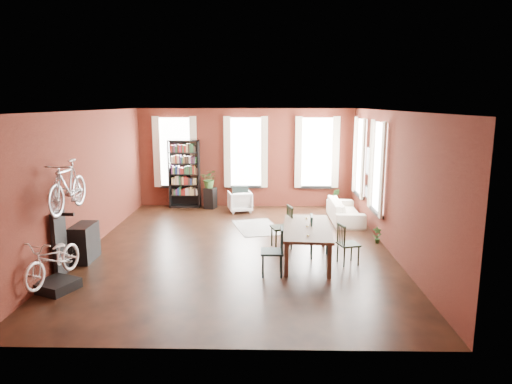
{
  "coord_description": "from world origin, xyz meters",
  "views": [
    {
      "loc": [
        0.63,
        -10.3,
        3.37
      ],
      "look_at": [
        0.41,
        0.6,
        1.24
      ],
      "focal_mm": 32.0,
      "sensor_mm": 36.0,
      "label": 1
    }
  ],
  "objects_px": {
    "white_armchair": "(240,200)",
    "cream_sofa": "(345,207)",
    "dining_table": "(307,244)",
    "dining_chair_a": "(272,252)",
    "bike_trainer": "(57,285)",
    "dining_chair_c": "(348,244)",
    "dining_chair_d": "(320,237)",
    "plant_stand": "(210,198)",
    "dining_chair_b": "(282,227)",
    "bookshelf": "(184,174)",
    "console_table": "(85,242)",
    "bicycle_floor": "(52,239)"
  },
  "relations": [
    {
      "from": "dining_chair_a",
      "to": "dining_chair_d",
      "type": "distance_m",
      "value": 1.52
    },
    {
      "from": "plant_stand",
      "to": "cream_sofa",
      "type": "bearing_deg",
      "value": -20.42
    },
    {
      "from": "white_armchair",
      "to": "dining_chair_b",
      "type": "bearing_deg",
      "value": 94.44
    },
    {
      "from": "dining_chair_d",
      "to": "plant_stand",
      "type": "height_order",
      "value": "dining_chair_d"
    },
    {
      "from": "dining_chair_a",
      "to": "console_table",
      "type": "bearing_deg",
      "value": -101.35
    },
    {
      "from": "bike_trainer",
      "to": "plant_stand",
      "type": "bearing_deg",
      "value": 73.04
    },
    {
      "from": "dining_chair_a",
      "to": "cream_sofa",
      "type": "bearing_deg",
      "value": 152.58
    },
    {
      "from": "dining_chair_a",
      "to": "console_table",
      "type": "height_order",
      "value": "dining_chair_a"
    },
    {
      "from": "dining_chair_b",
      "to": "bike_trainer",
      "type": "height_order",
      "value": "dining_chair_b"
    },
    {
      "from": "white_armchair",
      "to": "cream_sofa",
      "type": "height_order",
      "value": "cream_sofa"
    },
    {
      "from": "console_table",
      "to": "bicycle_floor",
      "type": "relative_size",
      "value": 0.51
    },
    {
      "from": "cream_sofa",
      "to": "dining_chair_c",
      "type": "bearing_deg",
      "value": 171.29
    },
    {
      "from": "dining_chair_b",
      "to": "cream_sofa",
      "type": "bearing_deg",
      "value": 128.39
    },
    {
      "from": "bookshelf",
      "to": "plant_stand",
      "type": "distance_m",
      "value": 1.16
    },
    {
      "from": "dining_chair_d",
      "to": "dining_chair_b",
      "type": "bearing_deg",
      "value": 54.83
    },
    {
      "from": "cream_sofa",
      "to": "console_table",
      "type": "height_order",
      "value": "cream_sofa"
    },
    {
      "from": "dining_chair_c",
      "to": "white_armchair",
      "type": "bearing_deg",
      "value": 12.45
    },
    {
      "from": "bookshelf",
      "to": "bicycle_floor",
      "type": "xyz_separation_m",
      "value": [
        -1.2,
        -6.8,
        -0.13
      ]
    },
    {
      "from": "dining_chair_d",
      "to": "console_table",
      "type": "bearing_deg",
      "value": 96.74
    },
    {
      "from": "dining_chair_c",
      "to": "white_armchair",
      "type": "xyz_separation_m",
      "value": [
        -2.56,
        4.7,
        -0.08
      ]
    },
    {
      "from": "cream_sofa",
      "to": "bike_trainer",
      "type": "distance_m",
      "value": 8.0
    },
    {
      "from": "dining_chair_d",
      "to": "cream_sofa",
      "type": "bearing_deg",
      "value": -15.92
    },
    {
      "from": "bookshelf",
      "to": "white_armchair",
      "type": "xyz_separation_m",
      "value": [
        1.84,
        -0.62,
        -0.74
      ]
    },
    {
      "from": "dining_chair_d",
      "to": "cream_sofa",
      "type": "height_order",
      "value": "dining_chair_d"
    },
    {
      "from": "dining_chair_d",
      "to": "cream_sofa",
      "type": "xyz_separation_m",
      "value": [
        1.11,
        3.19,
        -0.07
      ]
    },
    {
      "from": "dining_table",
      "to": "cream_sofa",
      "type": "relative_size",
      "value": 1.05
    },
    {
      "from": "white_armchair",
      "to": "bike_trainer",
      "type": "xyz_separation_m",
      "value": [
        -3.01,
        -6.21,
        -0.27
      ]
    },
    {
      "from": "dining_table",
      "to": "dining_chair_a",
      "type": "relative_size",
      "value": 2.27
    },
    {
      "from": "console_table",
      "to": "cream_sofa",
      "type": "bearing_deg",
      "value": 29.33
    },
    {
      "from": "dining_chair_b",
      "to": "white_armchair",
      "type": "relative_size",
      "value": 1.39
    },
    {
      "from": "dining_chair_a",
      "to": "dining_chair_c",
      "type": "distance_m",
      "value": 1.76
    },
    {
      "from": "console_table",
      "to": "plant_stand",
      "type": "relative_size",
      "value": 1.19
    },
    {
      "from": "dining_chair_b",
      "to": "dining_table",
      "type": "bearing_deg",
      "value": 16.66
    },
    {
      "from": "dining_table",
      "to": "bookshelf",
      "type": "xyz_separation_m",
      "value": [
        -3.54,
        5.1,
        0.73
      ]
    },
    {
      "from": "dining_table",
      "to": "dining_chair_d",
      "type": "height_order",
      "value": "dining_chair_d"
    },
    {
      "from": "plant_stand",
      "to": "bike_trainer",
      "type": "bearing_deg",
      "value": -106.96
    },
    {
      "from": "console_table",
      "to": "bicycle_floor",
      "type": "height_order",
      "value": "bicycle_floor"
    },
    {
      "from": "console_table",
      "to": "plant_stand",
      "type": "xyz_separation_m",
      "value": [
        2.13,
        5.02,
        -0.06
      ]
    },
    {
      "from": "dining_chair_d",
      "to": "bicycle_floor",
      "type": "bearing_deg",
      "value": 114.03
    },
    {
      "from": "dining_table",
      "to": "dining_chair_a",
      "type": "height_order",
      "value": "dining_chair_a"
    },
    {
      "from": "white_armchair",
      "to": "bike_trainer",
      "type": "height_order",
      "value": "white_armchair"
    },
    {
      "from": "cream_sofa",
      "to": "bike_trainer",
      "type": "height_order",
      "value": "cream_sofa"
    },
    {
      "from": "dining_chair_c",
      "to": "bike_trainer",
      "type": "height_order",
      "value": "dining_chair_c"
    },
    {
      "from": "dining_chair_a",
      "to": "white_armchair",
      "type": "distance_m",
      "value": 5.45
    },
    {
      "from": "dining_chair_a",
      "to": "plant_stand",
      "type": "xyz_separation_m",
      "value": [
        -1.92,
        5.8,
        -0.15
      ]
    },
    {
      "from": "console_table",
      "to": "bike_trainer",
      "type": "bearing_deg",
      "value": -86.32
    },
    {
      "from": "dining_chair_a",
      "to": "dining_chair_c",
      "type": "xyz_separation_m",
      "value": [
        1.62,
        0.67,
        -0.05
      ]
    },
    {
      "from": "dining_chair_b",
      "to": "plant_stand",
      "type": "distance_m",
      "value": 4.61
    },
    {
      "from": "dining_table",
      "to": "bicycle_floor",
      "type": "relative_size",
      "value": 1.4
    },
    {
      "from": "dining_chair_b",
      "to": "dining_chair_d",
      "type": "bearing_deg",
      "value": 37.14
    }
  ]
}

